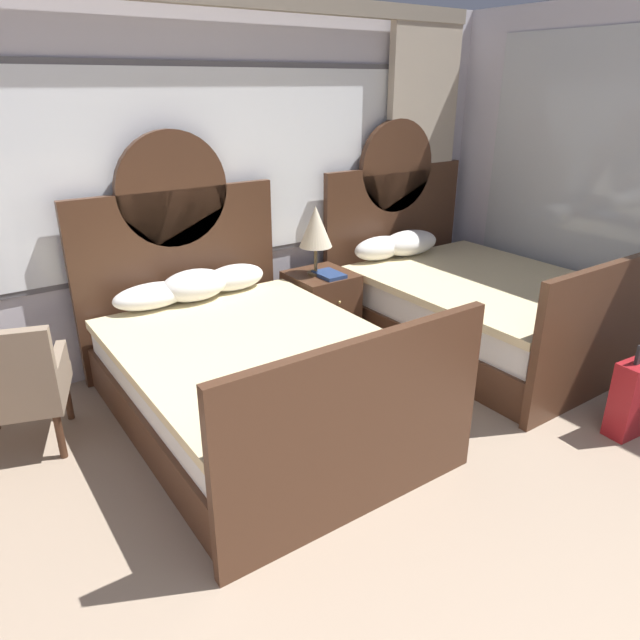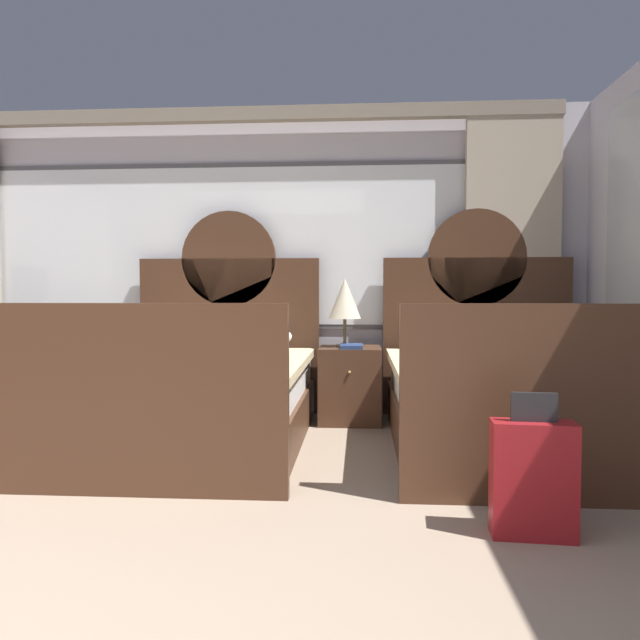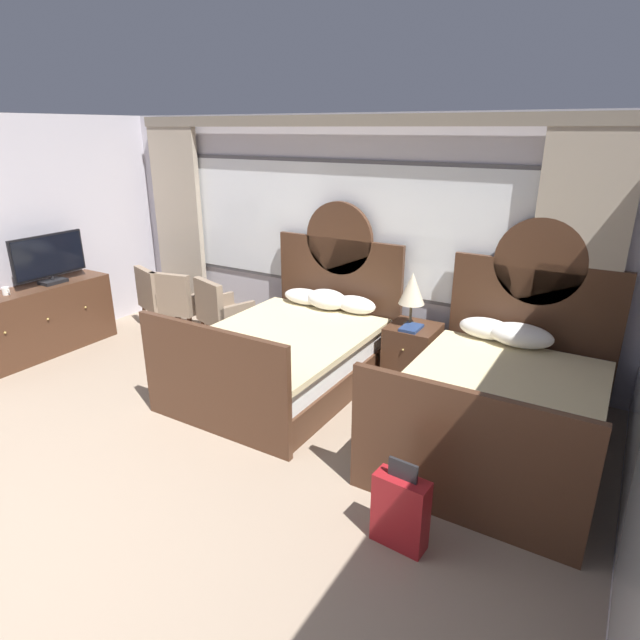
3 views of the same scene
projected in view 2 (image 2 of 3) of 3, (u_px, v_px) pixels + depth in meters
The scene contains 8 objects.
wall_back_window at pixel (228, 255), 5.34m from camera, with size 6.31×0.22×2.70m.
bed_near_window at pixel (198, 391), 4.24m from camera, with size 1.60×2.27×1.78m.
bed_near_mirror at pixel (504, 395), 4.09m from camera, with size 1.60×2.27×1.78m.
nightstand_between_beds at pixel (350, 384), 4.87m from camera, with size 0.50×0.53×0.62m.
table_lamp_on_nightstand at pixel (345, 299), 4.86m from camera, with size 0.27×0.27×0.56m.
book_on_nightstand at pixel (352, 346), 4.76m from camera, with size 0.18×0.26×0.03m.
armchair_by_window_left at pixel (53, 369), 4.76m from camera, with size 0.69×0.69×0.85m.
suitcase_on_floor at pixel (533, 478), 2.56m from camera, with size 0.36×0.18×0.63m.
Camera 2 is at (1.20, -1.00, 1.05)m, focal length 33.29 mm.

